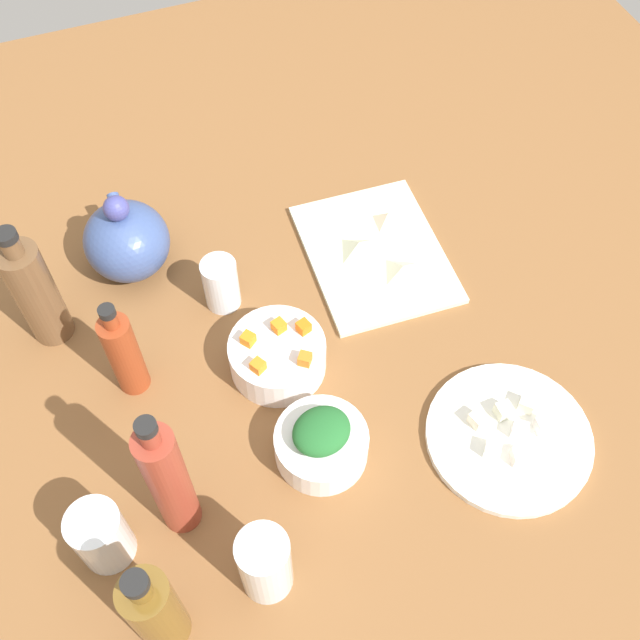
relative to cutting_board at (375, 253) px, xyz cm
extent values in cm
cube|color=brown|center=(-12.43, 14.71, -2.00)|extent=(190.00, 190.00, 3.00)
cube|color=silver|center=(0.00, 0.00, 0.00)|extent=(29.41, 23.45, 1.00)
cylinder|color=white|center=(-38.44, -4.71, 0.10)|extent=(24.09, 24.09, 1.20)
cylinder|color=white|center=(-30.93, 21.46, 2.12)|extent=(13.29, 13.29, 5.24)
cylinder|color=white|center=(-15.00, 22.54, 2.46)|extent=(14.71, 14.71, 5.93)
ellipsoid|color=#3B5087|center=(12.49, 38.95, 5.64)|extent=(14.53, 13.85, 12.28)
sphere|color=#41448D|center=(12.49, 38.95, 13.41)|extent=(4.07, 4.07, 4.07)
cylinder|color=#3B5087|center=(18.67, 38.95, 7.18)|extent=(5.38, 2.00, 3.93)
cylinder|color=brown|center=(3.85, 53.76, 9.12)|extent=(6.29, 6.29, 19.23)
cylinder|color=brown|center=(3.85, 53.76, 20.27)|extent=(2.83, 2.83, 3.07)
cylinder|color=black|center=(3.85, 53.76, 22.40)|extent=(3.14, 3.14, 1.20)
cylinder|color=#93381B|center=(-10.04, 43.88, 7.28)|extent=(4.66, 4.66, 15.57)
cylinder|color=#93381B|center=(-10.04, 43.88, 16.34)|extent=(2.10, 2.10, 2.55)
cylinder|color=black|center=(-10.04, 43.88, 18.22)|extent=(2.33, 2.33, 1.20)
cylinder|color=maroon|center=(-32.91, 42.39, 11.23)|extent=(5.09, 5.09, 23.46)
cylinder|color=maroon|center=(-32.91, 42.39, 24.42)|extent=(2.29, 2.29, 2.92)
cylinder|color=black|center=(-32.91, 42.39, 26.48)|extent=(2.55, 2.55, 1.20)
cylinder|color=brown|center=(-46.38, 48.00, 7.97)|extent=(6.06, 6.06, 16.94)
cylinder|color=brown|center=(-46.38, 48.00, 17.81)|extent=(2.73, 2.73, 2.74)
cylinder|color=black|center=(-46.38, 48.00, 19.78)|extent=(3.03, 3.03, 1.20)
cylinder|color=white|center=(-45.05, 34.25, 5.89)|extent=(6.70, 6.70, 12.79)
cylinder|color=white|center=(-33.97, 52.69, 4.77)|extent=(7.09, 7.09, 10.54)
cylinder|color=white|center=(-0.17, 26.90, 4.20)|extent=(5.70, 5.70, 9.39)
cube|color=orange|center=(-13.03, 26.27, 6.33)|extent=(2.52, 2.52, 1.80)
cube|color=orange|center=(-12.60, 21.28, 6.33)|extent=(2.29, 2.29, 1.80)
cube|color=orange|center=(-13.88, 17.87, 6.33)|extent=(2.29, 2.29, 1.80)
cube|color=orange|center=(-19.23, 19.60, 6.33)|extent=(2.52, 2.52, 1.80)
cube|color=orange|center=(-17.95, 26.33, 6.33)|extent=(2.47, 2.47, 1.80)
ellipsoid|color=#216029|center=(-30.93, 21.46, 6.52)|extent=(9.28, 10.01, 3.57)
cube|color=silver|center=(-39.24, -9.53, 1.80)|extent=(2.39, 2.39, 2.20)
cube|color=silver|center=(-35.06, -5.34, 1.80)|extent=(2.28, 2.28, 2.20)
cube|color=#F7DDCF|center=(-42.28, -3.98, 1.80)|extent=(2.71, 2.71, 2.20)
cube|color=white|center=(-39.96, -0.91, 1.80)|extent=(3.09, 3.09, 2.20)
cube|color=white|center=(-35.25, -9.09, 1.80)|extent=(3.11, 3.11, 2.20)
cube|color=white|center=(-34.94, -1.19, 1.80)|extent=(2.75, 2.75, 2.20)
cube|color=white|center=(-38.64, -5.96, 1.80)|extent=(3.10, 3.10, 2.20)
pyramid|color=beige|center=(-6.10, -2.35, 1.61)|extent=(7.12, 6.77, 2.22)
pyramid|color=beige|center=(0.87, 2.67, 1.80)|extent=(7.35, 7.22, 2.60)
pyramid|color=beige|center=(5.39, -4.54, 1.60)|extent=(5.84, 5.81, 2.21)
camera|label=1|loc=(-73.13, 37.55, 99.59)|focal=42.29mm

